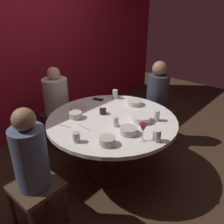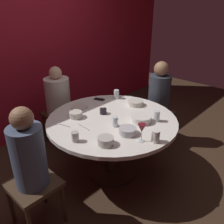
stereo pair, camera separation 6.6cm
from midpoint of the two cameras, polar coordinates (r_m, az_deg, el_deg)
The scene contains 22 objects.
ground_plane at distance 3.02m, azimuth -0.65°, elevation -13.90°, with size 8.00×8.00×0.00m, color #382619.
back_wall at distance 3.65m, azimuth -20.35°, elevation 14.22°, with size 6.00×0.10×2.60m, color maroon.
dining_table at distance 2.68m, azimuth -0.71°, elevation -4.14°, with size 1.44×1.44×0.72m.
seated_diner_left at distance 2.09m, azimuth -19.90°, elevation -10.84°, with size 0.40×0.40×1.19m.
seated_diner_back at distance 3.34m, azimuth -13.92°, elevation 3.37°, with size 0.40×0.40×1.13m.
seated_diner_right at distance 3.33m, azimuth 10.37°, elevation 4.28°, with size 0.40×0.40×1.19m.
candle_holder at distance 2.72m, azimuth -2.92°, elevation 0.19°, with size 0.08×0.08×0.09m.
wine_glass at distance 2.17m, azimuth 6.67°, elevation -4.00°, with size 0.08×0.08×0.18m.
dinner_plate at distance 2.91m, azimuth -8.74°, elevation 1.12°, with size 0.20×0.20×0.01m, color beige.
cell_phone at distance 3.13m, azimuth -3.98°, elevation 3.06°, with size 0.07×0.14×0.01m, color black.
bowl_serving_large at distance 2.32m, azimuth 3.17°, elevation -4.53°, with size 0.17×0.17×0.07m, color #B7B7BC.
bowl_salad_center at distance 2.96m, azimuth 4.88°, elevation 2.27°, with size 0.19×0.19×0.06m, color beige.
bowl_small_white at distance 2.66m, azimuth -9.51°, elevation -0.74°, with size 0.15×0.15×0.07m, color beige.
bowl_sauce_side at distance 2.15m, azimuth -2.04°, elevation -7.04°, with size 0.15×0.15×0.07m, color #B2ADA3.
bowl_rice_portion at distance 2.56m, azimuth 6.37°, elevation -1.55°, with size 0.22×0.22×0.07m, color silver.
cup_near_candle at distance 2.21m, azimuth -9.44°, elevation -6.05°, with size 0.07×0.07×0.10m, color #B2ADA3.
cup_by_left_diner at distance 2.22m, azimuth 9.96°, elevation -5.66°, with size 0.08×0.08×0.12m, color silver.
cup_by_right_diner at distance 3.15m, azimuth 0.16°, elevation 4.33°, with size 0.07×0.07×0.12m, color silver.
cup_center_front at distance 2.44m, azimuth 0.09°, elevation -2.32°, with size 0.06×0.06×0.11m, color silver.
cup_far_edge at distance 2.59m, azimuth 10.02°, elevation -0.85°, with size 0.07×0.07×0.12m, color silver.
fork_near_plate at distance 2.46m, azimuth -7.55°, elevation -3.73°, with size 0.02×0.18×0.01m, color #B7B7BC.
knife_near_plate at distance 2.53m, azimuth -12.52°, elevation -3.23°, with size 0.02×0.18×0.01m, color #B7B7BC.
Camera 1 is at (-1.76, -1.54, 1.91)m, focal length 37.81 mm.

